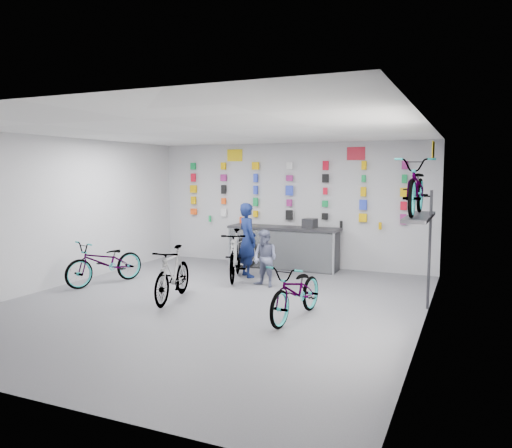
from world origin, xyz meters
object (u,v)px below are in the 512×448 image
at_px(counter, 283,248).
at_px(bike_center, 173,274).
at_px(customer, 265,258).
at_px(bike_left, 105,262).
at_px(clerk, 247,240).
at_px(bike_right, 297,291).
at_px(bike_service, 235,255).

height_order(counter, bike_center, counter).
height_order(counter, customer, customer).
height_order(bike_left, clerk, clerk).
bearing_deg(bike_center, bike_right, -15.63).
distance_m(bike_right, customer, 2.27).
bearing_deg(bike_service, clerk, 54.22).
xyz_separation_m(bike_center, bike_service, (0.25, 2.03, 0.05)).
bearing_deg(bike_center, bike_service, 71.58).
height_order(counter, clerk, clerk).
bearing_deg(customer, bike_right, -37.52).
xyz_separation_m(bike_right, bike_service, (-2.15, 2.21, 0.09)).
bearing_deg(bike_right, counter, 119.38).
bearing_deg(bike_right, bike_left, 176.53).
distance_m(clerk, customer, 1.08).
distance_m(bike_left, bike_center, 2.07).
bearing_deg(bike_service, customer, -43.11).
relative_size(counter, bike_service, 1.52).
bearing_deg(bike_right, clerk, 134.09).
xyz_separation_m(counter, bike_right, (1.65, -3.81, -0.04)).
relative_size(bike_left, bike_service, 0.99).
bearing_deg(clerk, bike_right, 169.81).
height_order(bike_right, bike_service, bike_service).
height_order(bike_service, clerk, clerk).
bearing_deg(bike_right, bike_service, 140.20).
bearing_deg(customer, bike_service, 173.88).
bearing_deg(counter, bike_left, -131.74).
xyz_separation_m(counter, clerk, (-0.39, -1.21, 0.33)).
height_order(bike_left, bike_center, bike_center).
relative_size(bike_service, customer, 1.55).
bearing_deg(bike_right, bike_center, -178.27).
bearing_deg(counter, customer, -80.21).
height_order(bike_left, bike_right, bike_left).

